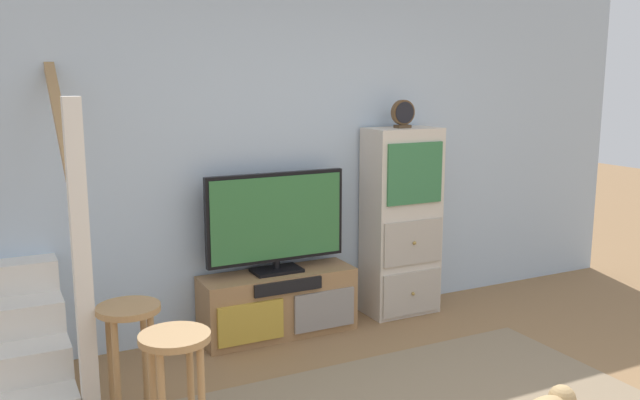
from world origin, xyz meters
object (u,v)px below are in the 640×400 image
television (276,220)px  bar_stool_near (176,370)px  desk_clock (403,114)px  bar_stool_far (130,337)px  side_cabinet (401,222)px  media_console (279,304)px

television → bar_stool_near: size_ratio=1.50×
desk_clock → bar_stool_far: size_ratio=0.31×
side_cabinet → desk_clock: (-0.02, -0.01, 0.86)m
television → bar_stool_far: 1.56m
bar_stool_near → bar_stool_far: 0.55m
television → bar_stool_far: bearing=-144.5°
media_console → bar_stool_far: (-1.24, -0.86, 0.28)m
desk_clock → bar_stool_near: (-2.19, -1.39, -1.08)m
bar_stool_near → bar_stool_far: size_ratio=1.02×
television → media_console: bearing=-90.0°
television → bar_stool_near: television is taller
desk_clock → television: bearing=178.5°
media_console → desk_clock: (1.06, -0.00, 1.37)m
media_console → desk_clock: size_ratio=5.33×
media_console → television: television is taller
television → bar_stool_near: (-1.13, -1.42, -0.34)m
television → bar_stool_far: television is taller
side_cabinet → bar_stool_near: bearing=-147.5°
side_cabinet → television: bearing=179.3°
media_console → bar_stool_near: 1.82m
media_console → bar_stool_far: bar_stool_far is taller
media_console → desk_clock: desk_clock is taller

